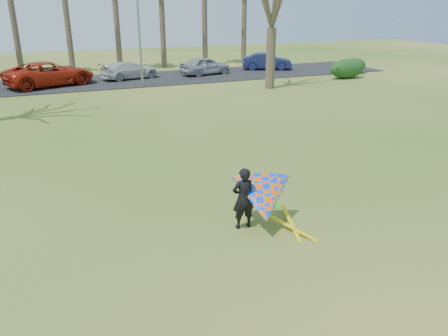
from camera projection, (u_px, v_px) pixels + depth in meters
name	position (u px, v px, depth m)	size (l,w,h in m)	color
ground	(254.00, 234.00, 11.14)	(100.00, 100.00, 0.00)	#265A13
parking_strip	(108.00, 81.00, 32.76)	(46.00, 7.00, 0.06)	black
streetlight	(141.00, 20.00, 29.36)	(2.28, 0.18, 8.00)	gray
hedge_near	(347.00, 69.00, 34.00)	(3.00, 1.36, 1.50)	#153B15
hedge_far	(353.00, 66.00, 36.21)	(2.34, 1.10, 1.30)	#183914
car_2	(50.00, 74.00, 30.54)	(2.79, 6.05, 1.68)	#AE210D
car_3	(130.00, 70.00, 33.57)	(1.82, 4.48, 1.30)	silver
car_4	(205.00, 66.00, 35.50)	(1.69, 4.20, 1.43)	#9CA0A9
car_5	(267.00, 61.00, 38.22)	(1.49, 4.27, 1.41)	#1A204E
kite_flyer	(261.00, 199.00, 11.14)	(2.13, 2.39, 2.02)	black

